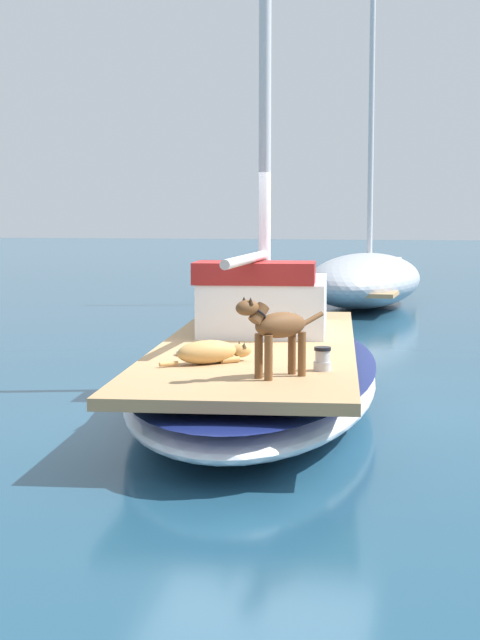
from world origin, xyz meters
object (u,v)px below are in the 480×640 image
object	(u,v)px
dog_brown	(276,328)
coiled_rope	(192,353)
moored_boat_far_astern	(365,279)
dog_tan	(210,352)
sailboat_main	(258,372)
deck_winch	(322,360)

from	to	relation	value
dog_brown	coiled_rope	world-z (taller)	dog_brown
coiled_rope	moored_boat_far_astern	size ratio (longest dim) A/B	0.05
dog_tan	moored_boat_far_astern	size ratio (longest dim) A/B	0.11
dog_tan	dog_brown	world-z (taller)	dog_brown
sailboat_main	moored_boat_far_astern	xyz separation A→B (m)	(0.36, 11.16, 0.26)
sailboat_main	coiled_rope	bearing A→B (deg)	-114.07
dog_brown	moored_boat_far_astern	distance (m)	13.36
dog_brown	moored_boat_far_astern	size ratio (longest dim) A/B	0.11
dog_brown	deck_winch	distance (m)	0.65
sailboat_main	dog_tan	xyz separation A→B (m)	(-0.17, -1.54, 0.43)
sailboat_main	coiled_rope	distance (m)	1.19
moored_boat_far_astern	dog_brown	bearing A→B (deg)	-89.18
dog_brown	coiled_rope	distance (m)	1.59
dog_tan	moored_boat_far_astern	distance (m)	12.71
deck_winch	moored_boat_far_astern	distance (m)	12.92
coiled_rope	dog_tan	bearing A→B (deg)	-59.35
sailboat_main	coiled_rope	xyz separation A→B (m)	(-0.47, -1.04, 0.35)
sailboat_main	dog_brown	xyz separation A→B (m)	(0.55, -2.19, 0.75)
dog_brown	sailboat_main	bearing A→B (deg)	104.00
dog_tan	dog_brown	size ratio (longest dim) A/B	1.03
deck_winch	moored_boat_far_astern	size ratio (longest dim) A/B	0.03
deck_winch	moored_boat_far_astern	bearing A→B (deg)	92.36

